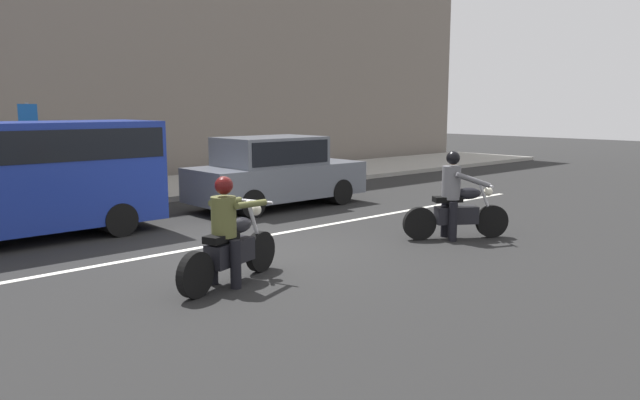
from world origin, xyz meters
TOP-DOWN VIEW (x-y plane):
  - ground_plane at (0.00, 0.00)m, footprint 80.00×80.00m
  - sidewalk_slab at (0.00, 8.00)m, footprint 40.00×4.40m
  - lane_marking_stripe at (0.13, 0.90)m, footprint 18.00×0.14m
  - motorcycle_with_rider_olive at (-1.41, -1.25)m, footprint 1.98×0.89m
  - motorcycle_with_rider_gray at (3.31, -1.65)m, footprint 1.77×1.20m
  - parked_van_cobalt_blue at (-2.81, 3.60)m, footprint 5.12×1.96m
  - parked_sedan_slate_gray at (3.02, 3.42)m, footprint 4.42×1.82m
  - street_sign_post at (-1.37, 7.38)m, footprint 0.44×0.08m

SIDE VIEW (x-z plane):
  - ground_plane at x=0.00m, z-range 0.00..0.00m
  - lane_marking_stripe at x=0.13m, z-range 0.00..0.01m
  - sidewalk_slab at x=0.00m, z-range 0.00..0.14m
  - motorcycle_with_rider_olive at x=-1.41m, z-range -0.13..1.38m
  - motorcycle_with_rider_gray at x=3.31m, z-range -0.15..1.48m
  - parked_sedan_slate_gray at x=3.02m, z-range 0.02..1.74m
  - parked_van_cobalt_blue at x=-2.81m, z-range 0.18..2.34m
  - street_sign_post at x=-1.37m, z-range 0.40..2.79m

